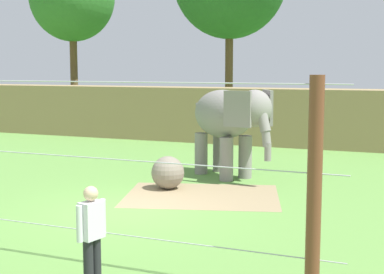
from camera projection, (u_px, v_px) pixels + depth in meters
name	position (u px, v px, depth m)	size (l,w,h in m)	color
ground_plane	(129.00, 211.00, 13.25)	(120.00, 120.00, 0.00)	#609342
dirt_patch	(202.00, 196.00, 14.83)	(4.06, 3.06, 0.01)	#937F5B
embankment_wall	(266.00, 116.00, 24.79)	(36.00, 1.80, 2.51)	#997F56
elephant	(229.00, 119.00, 17.15)	(3.34, 2.79, 2.78)	gray
enrichment_ball	(168.00, 173.00, 15.63)	(0.93, 0.93, 0.93)	gray
cable_fence	(34.00, 166.00, 9.89)	(10.91, 0.22, 3.29)	brown
zookeeper	(92.00, 236.00, 8.20)	(0.29, 0.60, 1.67)	#232328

